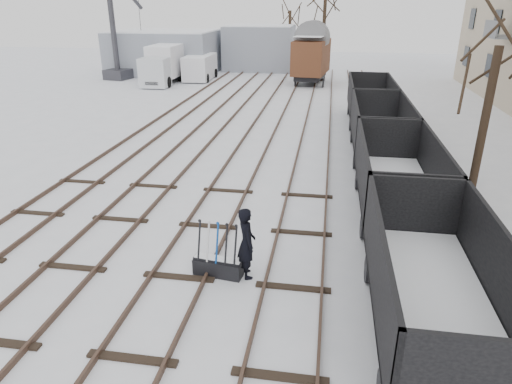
% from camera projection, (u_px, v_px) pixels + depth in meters
% --- Properties ---
extents(ground, '(120.00, 120.00, 0.00)m').
position_uv_depth(ground, '(179.00, 278.00, 11.96)').
color(ground, white).
rests_on(ground, ground).
extents(tracks, '(13.90, 52.00, 0.16)m').
position_uv_depth(tracks, '(259.00, 136.00, 24.39)').
color(tracks, black).
rests_on(tracks, ground).
extents(shed_left, '(10.00, 8.00, 4.10)m').
position_uv_depth(shed_left, '(166.00, 52.00, 45.88)').
color(shed_left, gray).
rests_on(shed_left, ground).
extents(shed_right, '(7.00, 6.00, 4.50)m').
position_uv_depth(shed_right, '(260.00, 47.00, 48.12)').
color(shed_right, gray).
rests_on(shed_right, ground).
extents(ground_frame, '(1.35, 0.59, 1.49)m').
position_uv_depth(ground_frame, '(218.00, 265.00, 12.00)').
color(ground_frame, black).
rests_on(ground_frame, ground).
extents(worker, '(0.71, 0.84, 1.94)m').
position_uv_depth(worker, '(247.00, 243.00, 11.71)').
color(worker, black).
rests_on(worker, ground).
extents(freight_wagon_a, '(2.50, 6.25, 2.55)m').
position_uv_depth(freight_wagon_a, '(433.00, 300.00, 9.47)').
color(freight_wagon_a, black).
rests_on(freight_wagon_a, ground).
extents(freight_wagon_b, '(2.50, 6.25, 2.55)m').
position_uv_depth(freight_wagon_b, '(396.00, 186.00, 15.30)').
color(freight_wagon_b, black).
rests_on(freight_wagon_b, ground).
extents(freight_wagon_c, '(2.50, 6.25, 2.55)m').
position_uv_depth(freight_wagon_c, '(379.00, 135.00, 21.13)').
color(freight_wagon_c, black).
rests_on(freight_wagon_c, ground).
extents(freight_wagon_d, '(2.50, 6.25, 2.55)m').
position_uv_depth(freight_wagon_d, '(370.00, 107.00, 26.96)').
color(freight_wagon_d, black).
rests_on(freight_wagon_d, ground).
extents(box_van_wagon, '(3.48, 5.68, 4.10)m').
position_uv_depth(box_van_wagon, '(311.00, 56.00, 39.46)').
color(box_van_wagon, black).
rests_on(box_van_wagon, ground).
extents(lorry, '(2.42, 7.15, 3.22)m').
position_uv_depth(lorry, '(164.00, 64.00, 40.04)').
color(lorry, black).
rests_on(lorry, ground).
extents(panel_van, '(2.32, 5.10, 2.22)m').
position_uv_depth(panel_van, '(200.00, 67.00, 42.01)').
color(panel_van, silver).
rests_on(panel_van, ground).
extents(crane, '(2.37, 6.03, 10.13)m').
position_uv_depth(crane, '(117.00, 49.00, 41.93)').
color(crane, '#323237').
rests_on(crane, ground).
extents(tree_near, '(0.30, 0.30, 5.36)m').
position_uv_depth(tree_near, '(484.00, 125.00, 16.10)').
color(tree_near, black).
rests_on(tree_near, ground).
extents(tree_far_left, '(0.30, 0.30, 5.86)m').
position_uv_depth(tree_far_left, '(289.00, 40.00, 49.25)').
color(tree_far_left, black).
rests_on(tree_far_left, ground).
extents(tree_far_right, '(0.30, 0.30, 7.02)m').
position_uv_depth(tree_far_right, '(323.00, 41.00, 40.54)').
color(tree_far_right, black).
rests_on(tree_far_right, ground).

